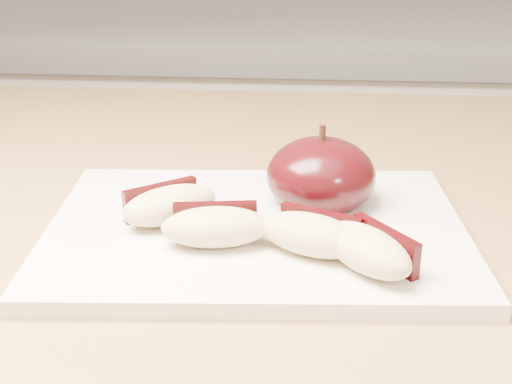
{
  "coord_description": "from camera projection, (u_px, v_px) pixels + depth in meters",
  "views": [
    {
      "loc": [
        -0.04,
        -0.07,
        1.13
      ],
      "look_at": [
        -0.08,
        0.39,
        0.94
      ],
      "focal_mm": 50.0,
      "sensor_mm": 36.0,
      "label": 1
    }
  ],
  "objects": [
    {
      "name": "cutting_board",
      "position": [
        256.0,
        231.0,
        0.52
      ],
      "size": [
        0.31,
        0.24,
        0.01
      ],
      "primitive_type": "cube",
      "rotation": [
        0.0,
        0.0,
        0.07
      ],
      "color": "silver",
      "rests_on": "island_counter"
    },
    {
      "name": "apple_half",
      "position": [
        321.0,
        176.0,
        0.55
      ],
      "size": [
        0.1,
        0.1,
        0.07
      ],
      "rotation": [
        0.0,
        0.0,
        0.17
      ],
      "color": "black",
      "rests_on": "cutting_board"
    },
    {
      "name": "apple_wedge_b",
      "position": [
        216.0,
        226.0,
        0.48
      ],
      "size": [
        0.08,
        0.05,
        0.03
      ],
      "rotation": [
        0.0,
        0.0,
        0.14
      ],
      "color": "#D1B985",
      "rests_on": "cutting_board"
    },
    {
      "name": "apple_wedge_d",
      "position": [
        369.0,
        249.0,
        0.45
      ],
      "size": [
        0.07,
        0.08,
        0.03
      ],
      "rotation": [
        0.0,
        0.0,
        -0.93
      ],
      "color": "#D1B985",
      "rests_on": "cutting_board"
    },
    {
      "name": "apple_wedge_c",
      "position": [
        312.0,
        234.0,
        0.47
      ],
      "size": [
        0.08,
        0.06,
        0.03
      ],
      "rotation": [
        0.0,
        0.0,
        -0.43
      ],
      "color": "#D1B985",
      "rests_on": "cutting_board"
    },
    {
      "name": "apple_wedge_a",
      "position": [
        169.0,
        204.0,
        0.51
      ],
      "size": [
        0.08,
        0.07,
        0.03
      ],
      "rotation": [
        0.0,
        0.0,
        0.66
      ],
      "color": "#D1B985",
      "rests_on": "cutting_board"
    },
    {
      "name": "back_cabinet",
      "position": [
        328.0,
        255.0,
        1.42
      ],
      "size": [
        2.4,
        0.62,
        0.94
      ],
      "color": "silver",
      "rests_on": "ground"
    }
  ]
}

